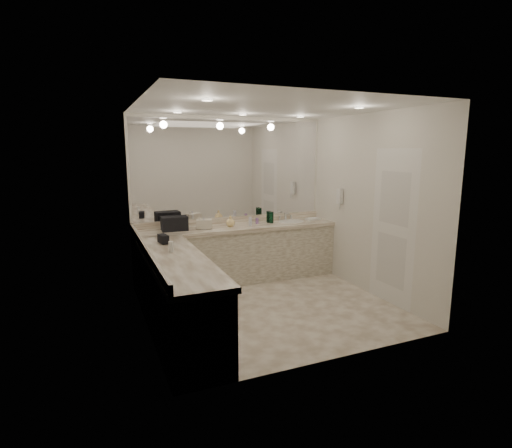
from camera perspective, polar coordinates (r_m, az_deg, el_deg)
name	(u,v)px	position (r m, az deg, el deg)	size (l,w,h in m)	color
floor	(269,306)	(5.50, 1.90, -11.70)	(3.20, 3.20, 0.00)	beige
ceiling	(271,107)	(5.12, 2.09, 16.38)	(3.20, 3.20, 0.00)	white
wall_back	(231,199)	(6.53, -3.57, 3.66)	(3.20, 0.02, 2.60)	silver
wall_left	(142,220)	(4.71, -15.95, 0.61)	(0.02, 3.00, 2.60)	silver
wall_right	(370,205)	(5.99, 16.02, 2.66)	(0.02, 3.00, 2.60)	silver
vanity_back_base	(238,255)	(6.41, -2.59, -4.47)	(3.20, 0.60, 0.84)	beige
vanity_back_top	(238,228)	(6.30, -2.59, -0.53)	(3.20, 0.64, 0.06)	#F0E4CF
vanity_left_base	(177,298)	(4.70, -11.25, -10.35)	(0.60, 2.40, 0.84)	beige
vanity_left_top	(176,260)	(4.56, -11.33, -5.04)	(0.64, 2.42, 0.06)	#F0E4CF
backsplash_back	(232,220)	(6.56, -3.48, 0.60)	(3.20, 0.04, 0.10)	#F0E4CF
backsplash_left	(146,249)	(4.78, -15.51, -3.51)	(0.04, 3.00, 0.10)	#F0E4CF
mirror_back	(231,169)	(6.47, -3.59, 7.82)	(3.12, 0.01, 1.55)	white
mirror_left	(141,178)	(4.66, -16.10, 6.39)	(0.01, 2.92, 1.55)	white
sink	(291,222)	(6.69, 5.02, 0.30)	(0.44, 0.44, 0.03)	white
faucet	(285,216)	(6.86, 4.21, 1.20)	(0.24, 0.16, 0.14)	silver
wall_phone	(340,196)	(6.52, 11.87, 3.88)	(0.06, 0.10, 0.24)	white
door	(393,228)	(5.65, 18.96, -0.54)	(0.02, 0.82, 2.10)	white
black_toiletry_bag	(174,223)	(6.05, -11.59, 0.12)	(0.38, 0.24, 0.22)	black
black_bag_spill	(163,239)	(5.24, -13.11, -2.14)	(0.09, 0.20, 0.11)	black
cream_cosmetic_case	(204,224)	(6.09, -7.41, -0.07)	(0.23, 0.14, 0.14)	beige
hand_towel	(313,219)	(6.87, 8.12, 0.70)	(0.22, 0.15, 0.04)	white
lotion_left	(171,247)	(4.75, -12.06, -3.26)	(0.06, 0.06, 0.13)	white
soap_bottle_a	(199,223)	(6.10, -8.09, 0.15)	(0.07, 0.07, 0.18)	beige
soap_bottle_b	(204,224)	(6.06, -7.45, 0.07)	(0.08, 0.08, 0.17)	silver
soap_bottle_c	(230,221)	(6.24, -3.67, 0.43)	(0.14, 0.14, 0.17)	#FFDC8B
green_bottle_0	(271,217)	(6.52, 2.21, 0.94)	(0.07, 0.07, 0.19)	#0B4325
green_bottle_1	(269,217)	(6.56, 1.84, 0.99)	(0.06, 0.06, 0.19)	#0B4325
green_bottle_2	(269,217)	(6.60, 1.80, 1.06)	(0.07, 0.07, 0.19)	#0B4325
amenity_bottle_0	(257,221)	(6.46, 0.15, 0.44)	(0.05, 0.05, 0.09)	#9966B2
amenity_bottle_1	(200,224)	(6.16, -7.94, 0.05)	(0.05, 0.05, 0.14)	white
amenity_bottle_2	(250,221)	(6.29, -0.83, 0.40)	(0.05, 0.05, 0.14)	silver
amenity_bottle_3	(201,226)	(6.12, -7.88, -0.24)	(0.04, 0.04, 0.09)	white
amenity_bottle_4	(199,224)	(6.13, -8.09, -0.04)	(0.05, 0.05, 0.13)	#F2D84C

